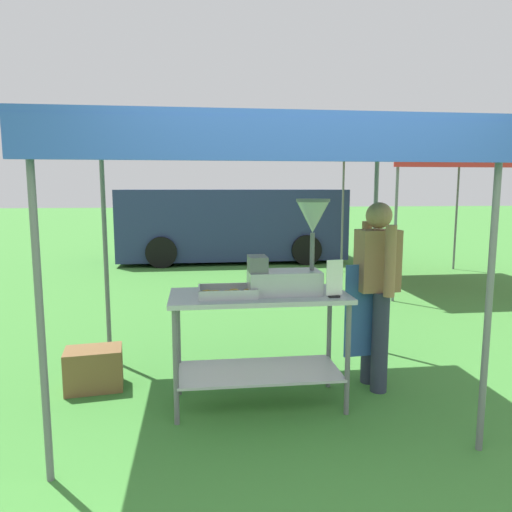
{
  "coord_description": "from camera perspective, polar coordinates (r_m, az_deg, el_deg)",
  "views": [
    {
      "loc": [
        -0.7,
        -2.65,
        1.73
      ],
      "look_at": [
        -0.22,
        1.17,
        1.18
      ],
      "focal_mm": 33.55,
      "sensor_mm": 36.0,
      "label": 1
    }
  ],
  "objects": [
    {
      "name": "menu_sign",
      "position": [
        3.65,
        9.34,
        -2.97
      ],
      "size": [
        0.13,
        0.05,
        0.29
      ],
      "color": "black",
      "rests_on": "donut_cart"
    },
    {
      "name": "vendor",
      "position": [
        4.21,
        14.1,
        -3.43
      ],
      "size": [
        0.46,
        0.54,
        1.61
      ],
      "color": "#2D3347",
      "rests_on": "ground"
    },
    {
      "name": "donut_fryer",
      "position": [
        3.72,
        4.31,
        -0.27
      ],
      "size": [
        0.63,
        0.28,
        0.74
      ],
      "color": "#B7B7BC",
      "rests_on": "donut_cart"
    },
    {
      "name": "neighbour_tent",
      "position": [
        9.19,
        20.62,
        10.77
      ],
      "size": [
        2.69,
        2.85,
        2.31
      ],
      "color": "slate",
      "rests_on": "ground"
    },
    {
      "name": "van_navy",
      "position": [
        11.51,
        -2.98,
        3.87
      ],
      "size": [
        5.21,
        2.11,
        1.69
      ],
      "color": "navy",
      "rests_on": "ground"
    },
    {
      "name": "stall_canopy",
      "position": [
        3.77,
        0.2,
        13.42
      ],
      "size": [
        2.93,
        2.21,
        2.16
      ],
      "color": "slate",
      "rests_on": "ground"
    },
    {
      "name": "ground_plane",
      "position": [
        8.85,
        -2.41,
        -3.15
      ],
      "size": [
        70.0,
        70.0,
        0.0
      ],
      "primitive_type": "plane",
      "color": "#3D7F33"
    },
    {
      "name": "supply_crate",
      "position": [
        4.47,
        -18.75,
        -12.61
      ],
      "size": [
        0.51,
        0.38,
        0.36
      ],
      "color": "brown",
      "rests_on": "ground"
    },
    {
      "name": "donut_cart",
      "position": [
        3.81,
        0.37,
        -8.1
      ],
      "size": [
        1.39,
        0.62,
        0.91
      ],
      "color": "#B7B7BC",
      "rests_on": "ground"
    },
    {
      "name": "donut_tray",
      "position": [
        3.67,
        -3.43,
        -4.46
      ],
      "size": [
        0.44,
        0.3,
        0.07
      ],
      "color": "#B7B7BC",
      "rests_on": "donut_cart"
    }
  ]
}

